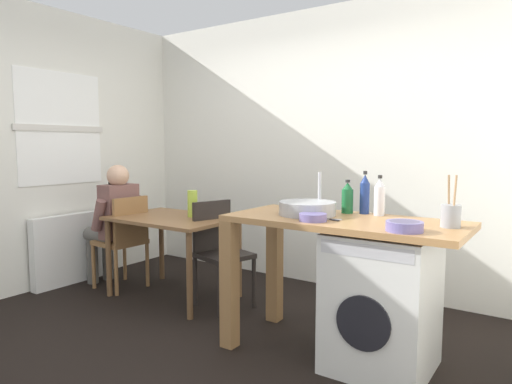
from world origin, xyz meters
TOP-DOWN VIEW (x-y plane):
  - ground_plane at (0.00, 0.00)m, footprint 5.46×5.46m
  - wall_back at (0.00, 1.75)m, footprint 4.60×0.10m
  - wall_window_side at (-2.15, 0.00)m, footprint 0.12×3.80m
  - radiator at (-2.02, 0.30)m, footprint 0.10×0.80m
  - dining_table at (-0.87, 0.59)m, footprint 1.10×0.76m
  - chair_person_seat at (-1.42, 0.49)m, footprint 0.42×0.42m
  - chair_opposite at (-0.40, 0.66)m, footprint 0.49×0.49m
  - seated_person at (-1.58, 0.50)m, footprint 0.51×0.52m
  - kitchen_counter at (0.68, 0.34)m, footprint 1.50×0.68m
  - washing_machine at (1.16, 0.34)m, footprint 0.60×0.61m
  - sink_basin at (0.63, 0.34)m, footprint 0.38×0.38m
  - tap at (0.63, 0.52)m, footprint 0.02×0.02m
  - bottle_tall_green at (0.82, 0.57)m, footprint 0.08×0.08m
  - bottle_squat_brown at (0.93, 0.61)m, footprint 0.07×0.07m
  - bottle_clear_small at (1.04, 0.59)m, footprint 0.07×0.07m
  - mixing_bowl at (0.78, 0.14)m, footprint 0.17×0.17m
  - utensil_crock at (1.52, 0.39)m, footprint 0.11×0.11m
  - colander at (1.34, 0.12)m, footprint 0.20×0.20m
  - vase at (-0.72, 0.69)m, footprint 0.09×0.09m
  - scissors at (0.84, 0.24)m, footprint 0.15×0.06m

SIDE VIEW (x-z plane):
  - ground_plane at x=0.00m, z-range 0.00..0.00m
  - radiator at x=-2.02m, z-range 0.00..0.70m
  - washing_machine at x=1.16m, z-range 0.00..0.86m
  - chair_person_seat at x=-1.42m, z-range 0.06..0.96m
  - chair_opposite at x=-0.40m, z-range 0.06..0.96m
  - dining_table at x=-0.87m, z-range 0.27..1.01m
  - seated_person at x=-1.58m, z-range 0.07..1.27m
  - kitchen_counter at x=0.68m, z-range 0.30..1.22m
  - vase at x=-0.72m, z-range 0.74..0.98m
  - scissors at x=0.84m, z-range 0.92..0.93m
  - mixing_bowl at x=0.78m, z-range 0.92..0.97m
  - colander at x=1.34m, z-range 0.92..0.98m
  - sink_basin at x=0.63m, z-range 0.92..1.01m
  - utensil_crock at x=1.52m, z-range 0.84..1.14m
  - bottle_tall_green at x=0.82m, z-range 0.91..1.14m
  - bottle_clear_small at x=1.04m, z-range 0.91..1.18m
  - bottle_squat_brown at x=0.93m, z-range 0.91..1.20m
  - tap at x=0.63m, z-range 0.92..1.20m
  - wall_back at x=0.00m, z-range 0.00..2.70m
  - wall_window_side at x=-2.15m, z-range 0.00..2.70m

